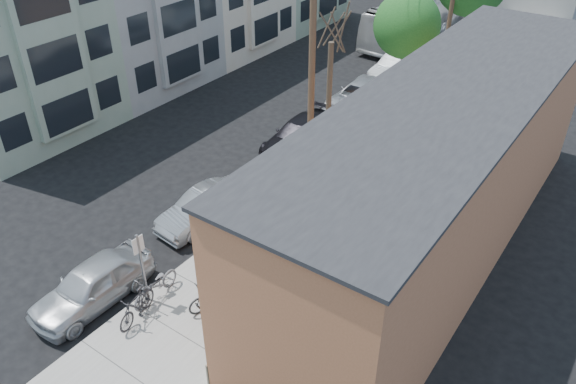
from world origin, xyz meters
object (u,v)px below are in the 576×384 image
Objects in this scene: bus at (416,18)px; car_1 at (205,208)px; sign_post at (141,262)px; tree_bare at (328,110)px; car_3 at (360,97)px; cyclist at (214,285)px; patio_chair_b at (227,342)px; car_4 at (395,66)px; parking_meter_far at (324,145)px; tree_leafy_mid at (407,25)px; parked_bike_a at (137,306)px; parked_bike_b at (156,286)px; patio_chair_a at (276,296)px; car_2 at (300,136)px; patron_green at (245,289)px; patron_grey at (300,263)px; car_0 at (92,285)px; parking_meter_near at (230,215)px; utility_pole_near at (311,67)px.

car_1 is at bearing -80.18° from bus.
bus is (-4.29, 30.89, -0.20)m from sign_post.
tree_bare is 7.72m from car_3.
bus is (-6.38, 29.76, 0.57)m from cyclist.
car_4 is (-5.85, 23.45, 0.15)m from patio_chair_b.
bus is at bearing 101.74° from car_1.
parking_meter_far is 0.19× the size of tree_leafy_mid.
parked_bike_a is (0.39, -0.79, -1.13)m from sign_post.
parked_bike_b is at bearing -88.49° from parking_meter_far.
bus reaches higher than parking_meter_far.
car_1 is at bearing 108.53° from sign_post.
sign_post is at bearing 12.20° from cyclist.
patio_chair_a is (3.33, -8.49, -2.63)m from tree_bare.
car_2 is at bearing -109.58° from tree_leafy_mid.
sign_post is 0.66× the size of car_1.
patio_chair_a is at bearing -71.85° from car_3.
car_3 is (-4.60, 16.14, -0.18)m from patron_green.
car_4 is at bearing -179.06° from patron_green.
patron_green is at bearing -66.58° from car_2.
sign_post reaches higher than patio_chair_b.
parking_meter_far is 0.24× the size of car_2.
car_4 reaches higher than car_1.
tree_leafy_mid reaches higher than patron_grey.
parked_bike_a reaches higher than patio_chair_a.
patio_chair_b is 0.20× the size of car_0.
cyclist is at bearing -80.34° from tree_bare.
car_0 reaches higher than parked_bike_b.
sign_post is at bearing -85.84° from car_3.
sign_post reaches higher than patron_green.
parking_meter_near is 5.74m from car_0.
patio_chair_a is 0.08× the size of bus.
tree_leafy_mid is 3.27× the size of parked_bike_b.
tree_bare is 6.97× the size of patio_chair_b.
car_1 reaches higher than patio_chair_b.
sign_post is at bearing -82.93° from car_2.
patio_chair_a is 2.47m from patio_chair_b.
tree_leafy_mid is 4.45× the size of patron_grey.
utility_pole_near reaches higher than bus.
parking_meter_near is (-0.10, 4.55, -0.85)m from sign_post.
tree_leafy_mid is 3.66× the size of cyclist.
cyclist is 2.13m from parked_bike_b.
utility_pole_near is 1.91× the size of car_2.
patio_chair_a is (3.78, 2.31, -1.24)m from sign_post.
parked_bike_b is (-3.52, 0.41, 0.10)m from patio_chair_b.
car_0 is (-2.00, -19.32, -4.31)m from tree_leafy_mid.
utility_pole_near reaches higher than parking_meter_far.
bus is at bearing -157.42° from patron_grey.
car_0 reaches higher than car_1.
patio_chair_b is at bearing -74.51° from car_3.
sign_post is at bearing 179.53° from patio_chair_b.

